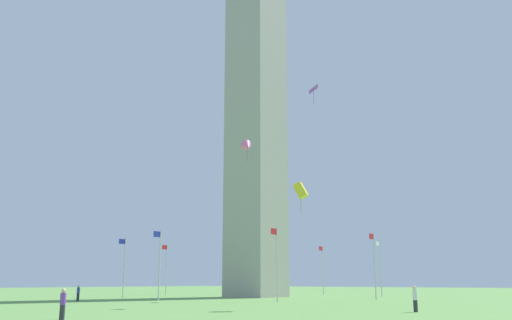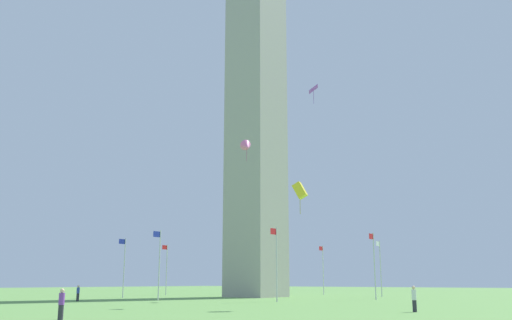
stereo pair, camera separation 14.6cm
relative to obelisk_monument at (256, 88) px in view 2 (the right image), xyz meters
The scene contains 16 objects.
ground_plane 29.37m from the obelisk_monument, ahead, with size 260.00×260.00×0.00m, color #609347.
obelisk_monument is the anchor object (origin of this frame).
flagpole_n 30.66m from the obelisk_monument, ahead, with size 1.12×0.14×7.64m.
flagpole_ne 30.65m from the obelisk_monument, 44.86° to the left, with size 1.12×0.14×7.64m.
flagpole_e 30.63m from the obelisk_monument, 89.79° to the left, with size 1.12×0.14×7.64m.
flagpole_se 30.60m from the obelisk_monument, 134.85° to the left, with size 1.12×0.14×7.64m.
flagpole_s 30.59m from the obelisk_monument, behind, with size 1.12×0.14×7.64m.
flagpole_sw 30.60m from the obelisk_monument, 134.85° to the right, with size 1.12×0.14×7.64m.
flagpole_w 30.63m from the obelisk_monument, 89.79° to the right, with size 1.12×0.14×7.64m.
flagpole_nw 30.65m from the obelisk_monument, 44.86° to the right, with size 1.12×0.14×7.64m.
person_purple_shirt 54.10m from the obelisk_monument, 24.35° to the left, with size 0.32×0.32×1.69m.
person_white_shirt 47.82m from the obelisk_monument, 54.41° to the left, with size 0.32×0.32×1.77m.
person_blue_shirt 37.55m from the obelisk_monument, 13.56° to the right, with size 0.32×0.32×1.66m.
kite_yellow_box 37.80m from the obelisk_monument, 44.26° to the left, with size 1.03×1.35×2.64m.
kite_purple_diamond 10.34m from the obelisk_monument, 87.19° to the left, with size 1.84×1.75×2.45m.
kite_pink_delta 30.13m from the obelisk_monument, 35.98° to the left, with size 1.55×1.63×2.08m.
Camera 2 is at (60.19, 46.82, 2.08)m, focal length 38.95 mm.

